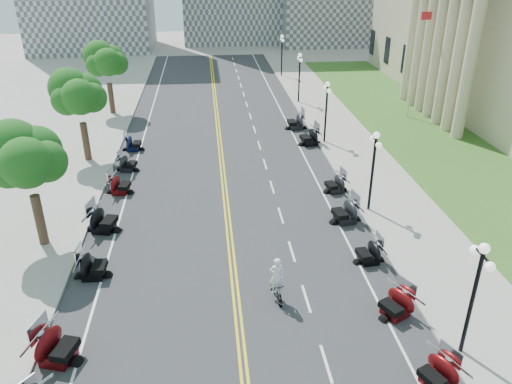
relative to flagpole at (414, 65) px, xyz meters
name	(u,v)px	position (x,y,z in m)	size (l,w,h in m)	color
ground	(232,255)	(-18.00, -22.00, -5.00)	(160.00, 160.00, 0.00)	gray
road	(223,177)	(-18.00, -12.00, -5.00)	(16.00, 90.00, 0.01)	#333335
centerline_yellow_a	(222,177)	(-18.12, -12.00, -4.99)	(0.12, 90.00, 0.00)	yellow
centerline_yellow_b	(225,177)	(-17.88, -12.00, -4.99)	(0.12, 90.00, 0.00)	yellow
edge_line_north	(313,173)	(-11.60, -12.00, -4.99)	(0.12, 90.00, 0.00)	white
edge_line_south	(131,181)	(-24.40, -12.00, -4.99)	(0.12, 90.00, 0.00)	white
lane_dash_4	(326,363)	(-14.80, -30.00, -4.99)	(0.12, 2.00, 0.00)	white
lane_dash_5	(306,299)	(-14.80, -26.00, -4.99)	(0.12, 2.00, 0.00)	white
lane_dash_6	(292,251)	(-14.80, -22.00, -4.99)	(0.12, 2.00, 0.00)	white
lane_dash_7	(281,215)	(-14.80, -18.00, -4.99)	(0.12, 2.00, 0.00)	white
lane_dash_8	(272,187)	(-14.80, -14.00, -4.99)	(0.12, 2.00, 0.00)	white
lane_dash_9	(265,164)	(-14.80, -10.00, -4.99)	(0.12, 2.00, 0.00)	white
lane_dash_10	(259,145)	(-14.80, -6.00, -4.99)	(0.12, 2.00, 0.00)	white
lane_dash_11	(254,129)	(-14.80, -2.00, -4.99)	(0.12, 2.00, 0.00)	white
lane_dash_12	(250,116)	(-14.80, 2.00, -4.99)	(0.12, 2.00, 0.00)	white
lane_dash_13	(247,104)	(-14.80, 6.00, -4.99)	(0.12, 2.00, 0.00)	white
lane_dash_14	(244,94)	(-14.80, 10.00, -4.99)	(0.12, 2.00, 0.00)	white
lane_dash_15	(241,85)	(-14.80, 14.00, -4.99)	(0.12, 2.00, 0.00)	white
lane_dash_16	(239,78)	(-14.80, 18.00, -4.99)	(0.12, 2.00, 0.00)	white
lane_dash_17	(236,71)	(-14.80, 22.00, -4.99)	(0.12, 2.00, 0.00)	white
lane_dash_18	(234,64)	(-14.80, 26.00, -4.99)	(0.12, 2.00, 0.00)	white
lane_dash_19	(233,59)	(-14.80, 30.00, -4.99)	(0.12, 2.00, 0.00)	white
sidewalk_north	(369,170)	(-7.50, -12.00, -4.92)	(5.00, 90.00, 0.15)	#9E9991
sidewalk_south	(70,182)	(-28.50, -12.00, -4.92)	(5.00, 90.00, 0.15)	#9E9991
lawn	(418,131)	(-0.50, -4.00, -4.95)	(9.00, 60.00, 0.10)	#356023
street_lamp_1	(472,301)	(-9.40, -30.00, -2.40)	(0.50, 1.20, 4.90)	black
street_lamp_2	(372,172)	(-9.40, -18.00, -2.40)	(0.50, 1.20, 4.90)	black
street_lamp_3	(326,113)	(-9.40, -6.00, -2.40)	(0.50, 1.20, 4.90)	black
street_lamp_4	(299,78)	(-9.40, 6.00, -2.40)	(0.50, 1.20, 4.90)	black
street_lamp_5	(282,56)	(-9.40, 18.00, -2.40)	(0.50, 1.20, 4.90)	black
flagpole	(414,65)	(0.00, 0.00, 0.00)	(1.10, 0.20, 10.00)	silver
tree_2	(28,164)	(-28.00, -20.00, -0.25)	(4.80, 4.80, 9.20)	#235619
tree_3	(79,99)	(-28.00, -8.00, -0.25)	(4.80, 4.80, 9.20)	#235619
tree_4	(107,65)	(-28.00, 4.00, -0.25)	(4.80, 4.80, 9.20)	#235619
motorcycle_n_3	(438,372)	(-11.03, -31.42, -4.37)	(1.80, 1.80, 1.26)	#590A0C
motorcycle_n_4	(396,303)	(-11.16, -27.50, -4.34)	(1.89, 1.89, 1.32)	#590A0C
motorcycle_n_5	(369,251)	(-11.07, -23.36, -4.37)	(1.79, 1.79, 1.25)	black
motorcycle_n_6	(345,211)	(-11.18, -19.14, -4.27)	(2.09, 2.09, 1.46)	black
motorcycle_n_7	(335,183)	(-10.76, -15.13, -4.36)	(1.83, 1.83, 1.28)	black
motorcycle_n_9	(310,136)	(-10.71, -6.27, -4.25)	(2.14, 2.14, 1.50)	black
motorcycle_n_10	(296,121)	(-11.13, -2.21, -4.24)	(2.16, 2.16, 1.51)	black
motorcycle_s_4	(56,345)	(-25.12, -28.74, -4.24)	(2.18, 2.18, 1.52)	#590A0C
motorcycle_s_5	(92,265)	(-24.80, -23.23, -4.31)	(1.97, 1.97, 1.38)	black
motorcycle_s_6	(103,219)	(-25.06, -18.75, -4.24)	(2.17, 2.17, 1.52)	black
motorcycle_s_7	(120,184)	(-24.81, -13.87, -4.33)	(1.92, 1.92, 1.34)	#590A0C
motorcycle_s_8	(127,163)	(-24.80, -10.18, -4.37)	(1.81, 1.81, 1.27)	black
motorcycle_s_9	(133,142)	(-24.87, -6.07, -4.34)	(1.90, 1.90, 1.33)	black
bicycle	(276,291)	(-16.18, -25.91, -4.50)	(0.47, 1.67, 1.00)	#A51414
cyclist_rider	(277,264)	(-16.18, -25.91, -3.05)	(0.69, 0.45, 1.89)	silver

